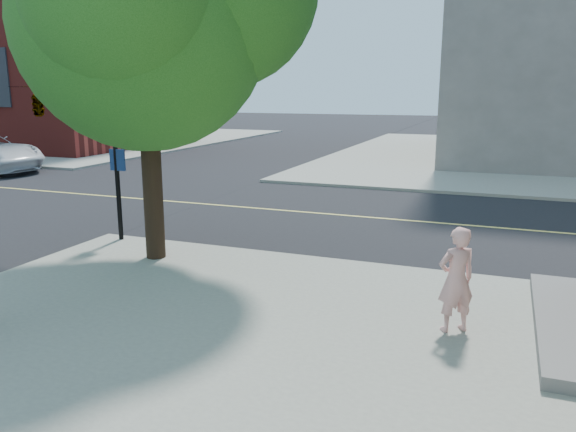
% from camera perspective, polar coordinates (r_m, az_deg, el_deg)
% --- Properties ---
extents(ground, '(140.00, 140.00, 0.00)m').
position_cam_1_polar(ground, '(13.78, -14.32, -2.59)').
color(ground, black).
rests_on(ground, ground).
extents(road_ew, '(140.00, 9.00, 0.01)m').
position_cam_1_polar(road_ew, '(17.53, -5.85, 0.98)').
color(road_ew, black).
rests_on(road_ew, ground).
extents(sidewalk_nw, '(26.00, 25.00, 0.12)m').
position_cam_1_polar(sidewalk_nw, '(44.77, -22.68, 7.23)').
color(sidewalk_nw, gray).
rests_on(sidewalk_nw, ground).
extents(church, '(15.20, 12.00, 14.40)m').
position_cam_1_polar(church, '(40.20, -23.89, 16.82)').
color(church, maroon).
rests_on(church, sidewalk_nw).
extents(man_on_phone, '(0.67, 0.63, 1.54)m').
position_cam_1_polar(man_on_phone, '(8.41, 16.57, -6.16)').
color(man_on_phone, '#E4A29C').
rests_on(man_on_phone, sidewalk_se).
extents(signal_pole, '(3.29, 0.37, 3.71)m').
position_cam_1_polar(signal_pole, '(14.51, -22.94, 10.14)').
color(signal_pole, black).
rests_on(signal_pole, sidewalk_se).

